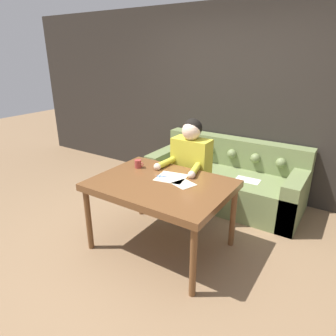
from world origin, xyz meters
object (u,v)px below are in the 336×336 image
Objects in this scene: couch at (225,180)px; scissors at (164,177)px; person at (191,170)px; mug at (138,164)px; dining_table at (161,189)px.

couch is 1.36m from scissors.
couch is 1.62× the size of person.
person is at bearing -101.71° from couch.
scissors is 0.40m from mug.
couch is at bearing 82.07° from scissors.
dining_table is at bearing -68.34° from scissors.
couch is 18.23× the size of mug.
scissors is (-0.18, -1.27, 0.46)m from couch.
mug is at bearing -131.55° from person.
mug is at bearing -115.11° from couch.
mug is at bearing 156.34° from dining_table.
couch reaches higher than dining_table.
dining_table is 5.85× the size of scissors.
dining_table is 0.49m from mug.
mug is (-0.44, 0.19, 0.12)m from dining_table.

